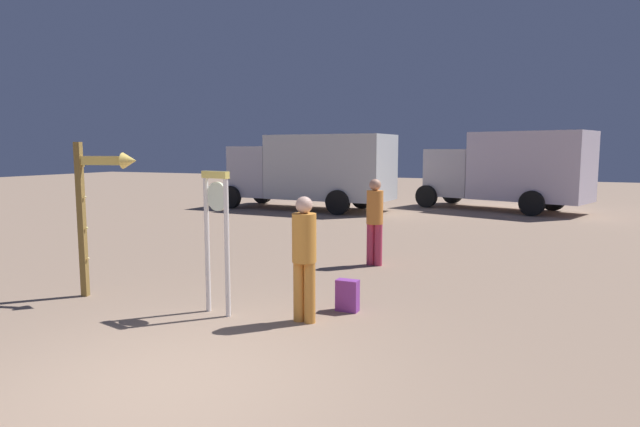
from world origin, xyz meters
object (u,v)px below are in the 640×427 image
(arrow_sign, at_px, (99,194))
(box_truck_near, at_px, (313,169))
(standing_clock, at_px, (217,226))
(person_distant, at_px, (375,217))
(person_near_clock, at_px, (304,253))
(box_truck_far, at_px, (510,169))
(backpack, at_px, (348,296))

(arrow_sign, bearing_deg, box_truck_near, 99.26)
(standing_clock, bearing_deg, person_distant, 75.11)
(person_distant, distance_m, box_truck_near, 10.41)
(standing_clock, height_order, person_near_clock, standing_clock)
(person_near_clock, xyz_separation_m, box_truck_far, (1.53, 15.39, 0.66))
(person_near_clock, xyz_separation_m, backpack, (0.37, 0.70, -0.74))
(person_distant, bearing_deg, box_truck_near, 121.03)
(backpack, xyz_separation_m, box_truck_near, (-5.95, 12.05, 1.37))
(standing_clock, relative_size, person_near_clock, 1.19)
(standing_clock, height_order, box_truck_far, box_truck_far)
(backpack, relative_size, box_truck_far, 0.07)
(backpack, bearing_deg, arrow_sign, -167.77)
(backpack, relative_size, box_truck_near, 0.07)
(backpack, distance_m, box_truck_near, 13.51)
(person_near_clock, relative_size, box_truck_far, 0.26)
(box_truck_far, bearing_deg, person_near_clock, -95.69)
(standing_clock, distance_m, person_distant, 4.15)
(standing_clock, distance_m, person_near_clock, 1.33)
(arrow_sign, distance_m, backpack, 4.19)
(arrow_sign, xyz_separation_m, person_distant, (3.26, 3.98, -0.67))
(standing_clock, relative_size, arrow_sign, 0.83)
(arrow_sign, bearing_deg, person_near_clock, 2.19)
(box_truck_near, bearing_deg, backpack, -63.72)
(person_distant, bearing_deg, arrow_sign, -129.30)
(backpack, distance_m, box_truck_far, 14.80)
(arrow_sign, bearing_deg, person_distant, 50.70)
(standing_clock, distance_m, box_truck_near, 13.61)
(backpack, bearing_deg, person_near_clock, -117.68)
(person_near_clock, bearing_deg, standing_clock, -173.26)
(backpack, bearing_deg, standing_clock, -152.74)
(arrow_sign, relative_size, box_truck_near, 0.36)
(person_near_clock, distance_m, backpack, 1.08)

